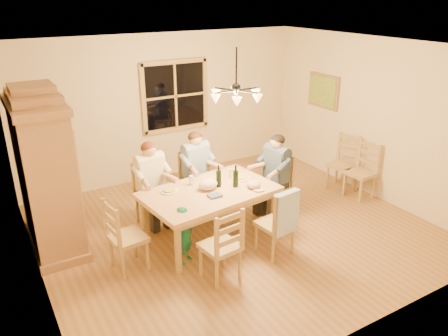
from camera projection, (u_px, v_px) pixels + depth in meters
floor at (235, 229)px, 6.67m from camera, size 5.50×5.50×0.00m
ceiling at (237, 47)px, 5.65m from camera, size 5.50×5.00×0.02m
wall_back at (165, 107)px, 8.16m from camera, size 5.50×0.02×2.70m
wall_left at (27, 186)px, 4.87m from camera, size 0.02×5.00×2.70m
wall_right at (372, 118)px, 7.45m from camera, size 0.02×5.00×2.70m
window at (175, 96)px, 8.15m from camera, size 1.30×0.06×1.30m
painting at (323, 91)px, 8.30m from camera, size 0.06×0.78×0.64m
chandelier at (236, 94)px, 5.89m from camera, size 0.77×0.68×0.71m
armoire at (47, 176)px, 5.86m from camera, size 0.66×1.40×2.30m
dining_table at (210, 197)px, 6.20m from camera, size 1.97×1.34×0.76m
chair_far_left at (153, 206)px, 6.72m from camera, size 0.49×0.47×0.99m
chair_far_right at (197, 192)px, 7.18m from camera, size 0.49×0.47×0.99m
chair_near_left at (220, 257)px, 5.43m from camera, size 0.49×0.47×0.99m
chair_near_right at (274, 233)px, 5.95m from camera, size 0.49×0.47×0.99m
chair_end_left at (129, 248)px, 5.62m from camera, size 0.47×0.49×0.99m
chair_end_right at (274, 196)px, 7.05m from camera, size 0.47×0.49×0.99m
adult_woman at (150, 173)px, 6.52m from camera, size 0.43×0.46×0.87m
adult_plaid_man at (196, 161)px, 6.98m from camera, size 0.43×0.46×0.87m
adult_slate_man at (276, 165)px, 6.85m from camera, size 0.46×0.43×0.87m
towel at (286, 213)px, 5.66m from camera, size 0.39×0.14×0.58m
wine_bottle_a at (219, 176)px, 6.22m from camera, size 0.08×0.08×0.33m
wine_bottle_b at (236, 176)px, 6.22m from camera, size 0.08×0.08×0.33m
plate_woman at (169, 191)px, 6.12m from camera, size 0.26×0.26×0.02m
plate_plaid at (212, 178)px, 6.53m from camera, size 0.26×0.26×0.02m
plate_slate at (241, 178)px, 6.53m from camera, size 0.26×0.26×0.02m
wine_glass_a at (191, 180)px, 6.31m from camera, size 0.06×0.06×0.14m
wine_glass_b at (231, 173)px, 6.56m from camera, size 0.06×0.06×0.14m
cap at (254, 184)px, 6.21m from camera, size 0.20×0.20×0.11m
napkin at (215, 196)px, 5.96m from camera, size 0.20×0.16×0.03m
cloth_bundle at (208, 184)px, 6.16m from camera, size 0.28×0.22×0.15m
child at (185, 235)px, 5.72m from camera, size 0.35×0.32×0.81m
chair_spare_front at (359, 181)px, 7.59m from camera, size 0.45×0.47×0.99m
chair_spare_back at (341, 173)px, 7.93m from camera, size 0.53×0.55×0.99m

